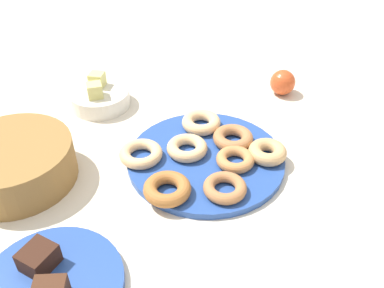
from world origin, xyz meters
The scene contains 17 objects.
ground_plane centered at (0.00, 0.00, 0.00)m, with size 2.40×2.40×0.00m, color beige.
donut_plate centered at (0.00, 0.00, 0.01)m, with size 0.34×0.34×0.01m, color #284C9E.
donut_0 centered at (0.06, -0.05, 0.03)m, with size 0.09×0.09×0.03m, color #B27547.
donut_1 centered at (-0.10, -0.05, 0.03)m, with size 0.08×0.08×0.02m, color #B27547.
donut_2 centered at (0.11, 0.02, 0.03)m, with size 0.09×0.09×0.03m, color #EABC84.
donut_3 centered at (-0.03, 0.14, 0.03)m, with size 0.09×0.09×0.02m, color #EABC84.
donut_4 centered at (-0.12, 0.06, 0.03)m, with size 0.09×0.09×0.03m, color #AD6B33.
donut_5 centered at (-0.02, -0.06, 0.03)m, with size 0.08×0.08×0.02m, color #C6844C.
donut_6 centered at (0.02, -0.13, 0.03)m, with size 0.08×0.08×0.03m, color tan.
donut_7 centered at (0.01, 0.04, 0.03)m, with size 0.09×0.09×0.03m, color #EABC84.
cake_plate centered at (-0.34, 0.20, 0.01)m, with size 0.23×0.23×0.02m, color #284C9E.
brownie_far centered at (-0.32, 0.23, 0.04)m, with size 0.05×0.05×0.04m, color #381E14.
basket centered at (-0.11, 0.38, 0.04)m, with size 0.24×0.24×0.08m, color olive.
fruit_bowl centered at (0.19, 0.30, 0.02)m, with size 0.15×0.15×0.04m, color silver.
melon_chunk_left centered at (0.16, 0.30, 0.06)m, with size 0.04×0.04×0.04m, color #DBD67A.
melon_chunk_right centered at (0.21, 0.31, 0.06)m, with size 0.04×0.04×0.04m, color #DBD67A.
apple centered at (0.32, -0.17, 0.03)m, with size 0.07×0.07×0.07m, color #CC4C23.
Camera 1 is at (-0.69, -0.07, 0.58)m, focal length 38.81 mm.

